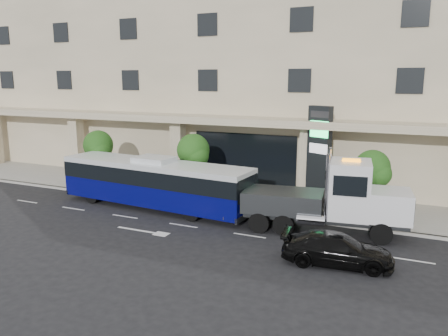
{
  "coord_description": "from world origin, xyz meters",
  "views": [
    {
      "loc": [
        11.61,
        -22.04,
        8.17
      ],
      "look_at": [
        0.97,
        2.0,
        2.74
      ],
      "focal_mm": 35.0,
      "sensor_mm": 36.0,
      "label": 1
    }
  ],
  "objects_px": {
    "tow_truck": "(332,200)",
    "signage_pylon": "(319,154)",
    "city_bus": "(155,182)",
    "black_sedan": "(337,249)"
  },
  "relations": [
    {
      "from": "signage_pylon",
      "to": "city_bus",
      "type": "bearing_deg",
      "value": -126.41
    },
    {
      "from": "black_sedan",
      "to": "city_bus",
      "type": "bearing_deg",
      "value": 64.42
    },
    {
      "from": "city_bus",
      "to": "signage_pylon",
      "type": "distance_m",
      "value": 10.78
    },
    {
      "from": "signage_pylon",
      "to": "black_sedan",
      "type": "bearing_deg",
      "value": -48.94
    },
    {
      "from": "city_bus",
      "to": "tow_truck",
      "type": "relative_size",
      "value": 1.34
    },
    {
      "from": "tow_truck",
      "to": "black_sedan",
      "type": "distance_m",
      "value": 4.26
    },
    {
      "from": "tow_truck",
      "to": "signage_pylon",
      "type": "bearing_deg",
      "value": 101.6
    },
    {
      "from": "city_bus",
      "to": "signage_pylon",
      "type": "bearing_deg",
      "value": 34.27
    },
    {
      "from": "tow_truck",
      "to": "signage_pylon",
      "type": "relative_size",
      "value": 1.58
    },
    {
      "from": "black_sedan",
      "to": "signage_pylon",
      "type": "bearing_deg",
      "value": 10.32
    }
  ]
}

